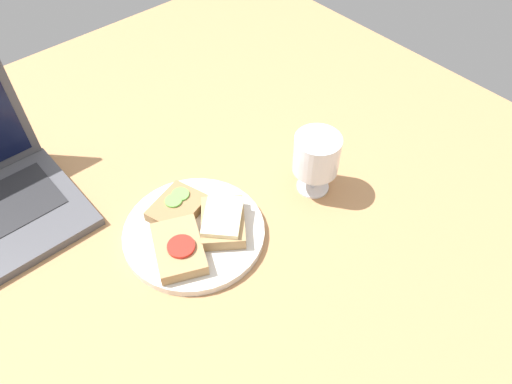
{
  "coord_description": "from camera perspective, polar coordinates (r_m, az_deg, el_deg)",
  "views": [
    {
      "loc": [
        -34.2,
        -50.76,
        74.04
      ],
      "look_at": [
        4.85,
        -6.26,
        8.0
      ],
      "focal_mm": 35.0,
      "sensor_mm": 36.0,
      "label": 1
    }
  ],
  "objects": [
    {
      "name": "wine_glass",
      "position": [
        0.91,
        6.92,
        4.08
      ],
      "size": [
        8.5,
        8.5,
        12.49
      ],
      "color": "white",
      "rests_on": "wooden_table"
    },
    {
      "name": "sandwich_with_cucumber",
      "position": [
        0.91,
        -8.98,
        -1.75
      ],
      "size": [
        11.3,
        10.03,
        2.45
      ],
      "color": "#937047",
      "rests_on": "plate"
    },
    {
      "name": "wooden_table",
      "position": [
        0.95,
        -4.7,
        -1.95
      ],
      "size": [
        140.0,
        140.0,
        3.0
      ],
      "primitive_type": "cube",
      "color": "#B27F51",
      "rests_on": "ground"
    },
    {
      "name": "sandwich_with_cheese",
      "position": [
        0.87,
        -3.79,
        -3.33
      ],
      "size": [
        12.17,
        12.71,
        3.4
      ],
      "color": "#A88456",
      "rests_on": "plate"
    },
    {
      "name": "sandwich_with_tomato",
      "position": [
        0.85,
        -8.81,
        -6.39
      ],
      "size": [
        11.83,
        13.65,
        2.89
      ],
      "color": "#A88456",
      "rests_on": "plate"
    },
    {
      "name": "plate",
      "position": [
        0.89,
        -7.08,
        -4.6
      ],
      "size": [
        24.94,
        24.94,
        1.49
      ],
      "primitive_type": "cylinder",
      "color": "silver",
      "rests_on": "wooden_table"
    }
  ]
}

